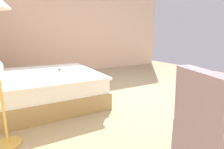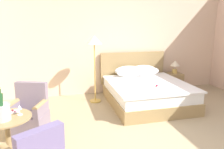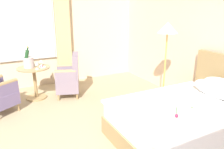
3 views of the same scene
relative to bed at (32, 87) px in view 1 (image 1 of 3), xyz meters
The scene contains 4 objects.
ground_plane 2.14m from the bed, 102.87° to the right, with size 7.92×7.92×0.00m, color tan.
wall_far_side 3.68m from the bed, 36.39° to the right, with size 0.12×6.36×3.05m.
bed is the anchor object (origin of this frame).
armchair_by_window 2.88m from the bed, 156.72° to the right, with size 0.72×0.67×0.97m.
Camera 1 is at (-2.88, 2.24, 1.21)m, focal length 28.00 mm.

